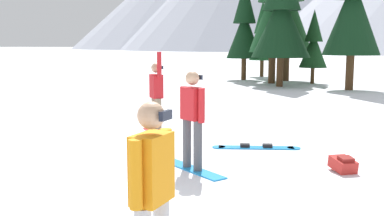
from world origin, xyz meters
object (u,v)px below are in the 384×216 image
(pine_tree_tall, at_px, (281,14))
(pine_tree_broad, at_px, (244,26))
(pine_tree_twin, at_px, (314,43))
(pine_tree_short, at_px, (287,4))
(loose_snowboard_far_spare, at_px, (256,147))
(backpack_red, at_px, (343,164))
(snowboarder_foreground, at_px, (152,193))
(snowboarder_background, at_px, (156,95))
(pine_tree_slender, at_px, (262,35))
(snowboarder_midground, at_px, (192,118))
(pine_tree_leaning, at_px, (273,5))
(pine_tree_young, at_px, (353,3))

(pine_tree_tall, height_order, pine_tree_broad, pine_tree_tall)
(pine_tree_twin, height_order, pine_tree_short, pine_tree_short)
(loose_snowboard_far_spare, bearing_deg, pine_tree_short, 100.59)
(backpack_red, xyz_separation_m, pine_tree_twin, (-3.50, 18.26, 2.12))
(snowboarder_foreground, relative_size, pine_tree_short, 0.20)
(pine_tree_tall, bearing_deg, loose_snowboard_far_spare, -78.72)
(snowboarder_foreground, xyz_separation_m, backpack_red, (1.15, 4.70, -0.75))
(pine_tree_broad, bearing_deg, snowboarder_background, -79.31)
(snowboarder_background, xyz_separation_m, pine_tree_slender, (-3.05, 20.89, 1.88))
(pine_tree_tall, relative_size, pine_tree_twin, 1.67)
(snowboarder_midground, distance_m, pine_tree_leaning, 19.16)
(pine_tree_leaning, xyz_separation_m, pine_tree_young, (4.43, -2.35, -0.20))
(pine_tree_leaning, height_order, pine_tree_young, pine_tree_leaning)
(backpack_red, distance_m, pine_tree_twin, 18.71)
(pine_tree_short, bearing_deg, backpack_red, -74.83)
(pine_tree_broad, distance_m, pine_tree_young, 7.88)
(pine_tree_twin, bearing_deg, pine_tree_short, 141.73)
(snowboarder_midground, distance_m, pine_tree_tall, 17.08)
(pine_tree_slender, bearing_deg, snowboarder_midground, -77.55)
(pine_tree_leaning, height_order, pine_tree_twin, pine_tree_leaning)
(pine_tree_leaning, distance_m, pine_tree_broad, 3.02)
(snowboarder_background, bearing_deg, backpack_red, -20.61)
(backpack_red, relative_size, pine_tree_leaning, 0.07)
(snowboarder_background, xyz_separation_m, pine_tree_young, (3.33, 13.54, 3.22))
(pine_tree_tall, distance_m, pine_tree_short, 4.11)
(snowboarder_midground, height_order, snowboarder_background, snowboarder_background)
(snowboarder_midground, height_order, loose_snowboard_far_spare, snowboarder_midground)
(snowboarder_foreground, height_order, backpack_red, snowboarder_foreground)
(snowboarder_foreground, height_order, snowboarder_midground, snowboarder_midground)
(backpack_red, distance_m, pine_tree_tall, 16.84)
(snowboarder_background, height_order, loose_snowboard_far_spare, snowboarder_background)
(pine_tree_slender, xyz_separation_m, pine_tree_twin, (4.13, -4.35, -0.57))
(snowboarder_midground, distance_m, backpack_red, 2.72)
(snowboarder_midground, distance_m, pine_tree_young, 16.57)
(snowboarder_background, bearing_deg, loose_snowboard_far_spare, -12.02)
(pine_tree_broad, bearing_deg, pine_tree_short, 7.41)
(snowboarder_midground, xyz_separation_m, snowboarder_background, (-2.15, 2.67, 0.04))
(pine_tree_short, bearing_deg, pine_tree_broad, -172.59)
(backpack_red, bearing_deg, snowboarder_foreground, -103.75)
(snowboarder_midground, xyz_separation_m, backpack_red, (2.43, 0.94, -0.78))
(pine_tree_slender, xyz_separation_m, pine_tree_broad, (-0.28, -3.23, 0.53))
(pine_tree_broad, bearing_deg, pine_tree_tall, -49.47)
(backpack_red, xyz_separation_m, pine_tree_tall, (-4.78, 15.72, 3.65))
(pine_tree_twin, relative_size, pine_tree_short, 0.49)
(snowboarder_background, distance_m, backpack_red, 4.96)
(snowboarder_foreground, relative_size, pine_tree_tall, 0.24)
(pine_tree_slender, xyz_separation_m, pine_tree_young, (6.38, -7.35, 1.34))
(pine_tree_leaning, distance_m, pine_tree_short, 2.14)
(snowboarder_midground, relative_size, pine_tree_leaning, 0.22)
(snowboarder_background, relative_size, pine_tree_broad, 0.33)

